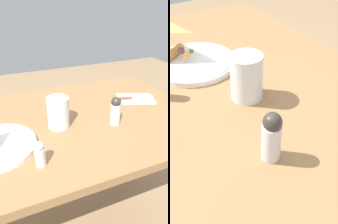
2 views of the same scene
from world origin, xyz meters
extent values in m
cube|color=olive|center=(0.00, 0.00, 0.71)|extent=(1.22, 0.69, 0.03)
cube|color=brown|center=(-0.56, 0.29, 0.35)|extent=(0.06, 0.06, 0.69)
cylinder|color=white|center=(-0.18, -0.08, 0.73)|extent=(0.25, 0.25, 0.02)
torus|color=white|center=(-0.18, -0.08, 0.74)|extent=(0.23, 0.23, 0.01)
pyramid|color=#DBA351|center=(-0.17, -0.08, 0.75)|extent=(0.18, 0.17, 0.02)
cylinder|color=#C68942|center=(-0.23, -0.13, 0.75)|extent=(0.08, 0.09, 0.02)
sphere|color=#388433|center=(-0.19, -0.08, 0.76)|extent=(0.01, 0.01, 0.01)
sphere|color=#7A4256|center=(-0.21, -0.11, 0.77)|extent=(0.02, 0.02, 0.02)
sphere|color=orange|center=(-0.18, -0.10, 0.77)|extent=(0.02, 0.02, 0.02)
cylinder|color=white|center=(0.04, -0.03, 0.78)|extent=(0.08, 0.08, 0.12)
cylinder|color=#B27F42|center=(0.04, -0.03, 0.76)|extent=(0.07, 0.07, 0.07)
torus|color=white|center=(0.04, -0.03, 0.84)|extent=(0.08, 0.08, 0.00)
cylinder|color=silver|center=(0.24, -0.10, 0.76)|extent=(0.04, 0.04, 0.08)
sphere|color=#38332D|center=(0.24, -0.10, 0.82)|extent=(0.04, 0.04, 0.04)
camera|label=1|loc=(-0.14, -0.71, 1.15)|focal=35.00mm
camera|label=2|loc=(0.54, -0.32, 1.14)|focal=45.00mm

